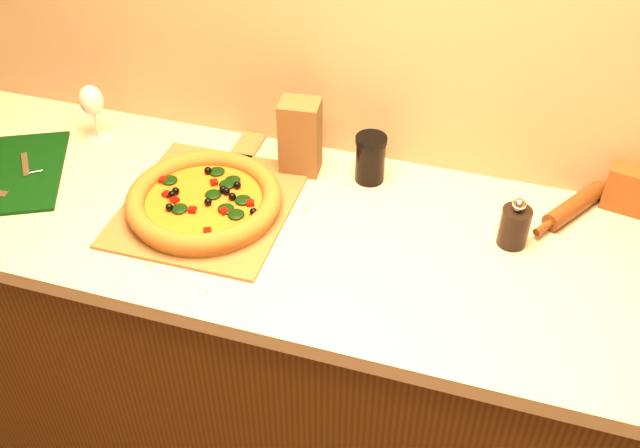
{
  "coord_description": "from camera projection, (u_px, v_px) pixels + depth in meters",
  "views": [
    {
      "loc": [
        0.3,
        0.23,
        1.98
      ],
      "look_at": [
        -0.06,
        1.38,
        0.96
      ],
      "focal_mm": 40.0,
      "sensor_mm": 36.0,
      "label": 1
    }
  ],
  "objects": [
    {
      "name": "cabinet",
      "position": [
        347.0,
        365.0,
        1.94
      ],
      "size": [
        2.8,
        0.65,
        0.86
      ],
      "primitive_type": "cube",
      "color": "#49260F",
      "rests_on": "ground"
    },
    {
      "name": "countertop",
      "position": [
        352.0,
        242.0,
        1.65
      ],
      "size": [
        2.84,
        0.68,
        0.04
      ],
      "primitive_type": "cube",
      "color": "beige",
      "rests_on": "cabinet"
    },
    {
      "name": "pizza_peel",
      "position": [
        212.0,
        200.0,
        1.73
      ],
      "size": [
        0.4,
        0.59,
        0.01
      ],
      "rotation": [
        0.0,
        0.0,
        0.02
      ],
      "color": "brown",
      "rests_on": "countertop"
    },
    {
      "name": "pizza",
      "position": [
        204.0,
        200.0,
        1.68
      ],
      "size": [
        0.37,
        0.37,
        0.05
      ],
      "color": "#BC772F",
      "rests_on": "pizza_peel"
    },
    {
      "name": "cutting_board",
      "position": [
        11.0,
        173.0,
        1.81
      ],
      "size": [
        0.37,
        0.41,
        0.03
      ],
      "rotation": [
        0.0,
        0.0,
        0.46
      ],
      "color": "black",
      "rests_on": "countertop"
    },
    {
      "name": "bottle_cap",
      "position": [
        197.0,
        239.0,
        1.62
      ],
      "size": [
        0.04,
        0.04,
        0.01
      ],
      "primitive_type": "cylinder",
      "rotation": [
        0.0,
        0.0,
        -0.41
      ],
      "color": "black",
      "rests_on": "countertop"
    },
    {
      "name": "pepper_grinder",
      "position": [
        514.0,
        225.0,
        1.58
      ],
      "size": [
        0.07,
        0.07,
        0.13
      ],
      "color": "black",
      "rests_on": "countertop"
    },
    {
      "name": "rolling_pin",
      "position": [
        577.0,
        204.0,
        1.69
      ],
      "size": [
        0.19,
        0.28,
        0.04
      ],
      "rotation": [
        0.0,
        0.0,
        1.01
      ],
      "color": "#5C2F0F",
      "rests_on": "countertop"
    },
    {
      "name": "wine_glass",
      "position": [
        91.0,
        102.0,
        1.87
      ],
      "size": [
        0.06,
        0.06,
        0.16
      ],
      "color": "silver",
      "rests_on": "countertop"
    },
    {
      "name": "paper_bag",
      "position": [
        300.0,
        137.0,
        1.77
      ],
      "size": [
        0.11,
        0.09,
        0.2
      ],
      "primitive_type": "cube",
      "rotation": [
        0.0,
        0.0,
        0.11
      ],
      "color": "brown",
      "rests_on": "countertop"
    },
    {
      "name": "dark_jar",
      "position": [
        370.0,
        158.0,
        1.76
      ],
      "size": [
        0.08,
        0.08,
        0.13
      ],
      "color": "black",
      "rests_on": "countertop"
    }
  ]
}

